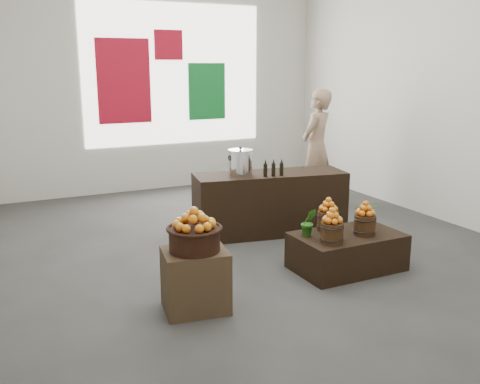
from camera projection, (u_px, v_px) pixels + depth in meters
name	position (u px, v px, depth m)	size (l,w,h in m)	color
ground	(249.00, 245.00, 6.60)	(7.00, 7.00, 0.00)	#3A3A37
back_wall	(158.00, 75.00, 9.20)	(6.00, 0.04, 4.00)	beige
back_opening	(175.00, 75.00, 9.31)	(3.20, 0.02, 2.40)	white
deco_red_left	(124.00, 81.00, 8.94)	(0.90, 0.04, 1.40)	#A30C1F
deco_green_right	(207.00, 91.00, 9.62)	(0.70, 0.04, 1.00)	#106B27
deco_red_upper	(168.00, 45.00, 9.14)	(0.50, 0.04, 0.50)	#A30C1F
crate	(195.00, 280.00, 4.82)	(0.57, 0.46, 0.57)	#4D3724
wicker_basket	(195.00, 239.00, 4.73)	(0.45, 0.45, 0.21)	black
apples_in_basket	(194.00, 218.00, 4.68)	(0.35, 0.35, 0.19)	#AE0905
display_table	(347.00, 251.00, 5.81)	(1.15, 0.71, 0.40)	black
apple_bucket_front_left	(332.00, 233.00, 5.45)	(0.23, 0.23, 0.21)	#3D2410
apples_in_bucket_front_left	(333.00, 215.00, 5.41)	(0.17, 0.17, 0.16)	#AE0905
apple_bucket_front_right	(365.00, 225.00, 5.72)	(0.23, 0.23, 0.21)	#3D2410
apples_in_bucket_front_right	(366.00, 208.00, 5.68)	(0.17, 0.17, 0.16)	#AE0905
apple_bucket_rear	(328.00, 221.00, 5.87)	(0.23, 0.23, 0.21)	#3D2410
apples_in_bucket_rear	(328.00, 205.00, 5.83)	(0.17, 0.17, 0.16)	#AE0905
herb_garnish_right	(365.00, 213.00, 6.02)	(0.27, 0.23, 0.30)	#236615
herb_garnish_left	(309.00, 222.00, 5.66)	(0.17, 0.13, 0.30)	#236615
counter	(270.00, 203.00, 7.02)	(1.97, 0.63, 0.81)	black
stock_pot_left	(240.00, 163.00, 6.79)	(0.30, 0.30, 0.30)	silver
oil_cruets	(275.00, 167.00, 6.72)	(0.21, 0.05, 0.22)	black
shopper	(316.00, 147.00, 8.46)	(0.66, 0.43, 1.81)	#93745A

